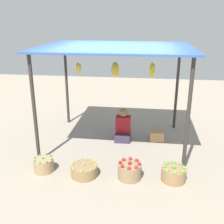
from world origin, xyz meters
TOP-DOWN VIEW (x-y plane):
  - ground_plane at (0.00, 0.00)m, footprint 14.00×14.00m
  - market_stall_structure at (0.00, -0.00)m, footprint 3.18×2.44m
  - vendor_person at (0.16, 0.18)m, footprint 0.36×0.44m
  - basket_green_chilies at (-1.20, -1.43)m, footprint 0.38×0.38m
  - basket_limes at (-0.40, -1.48)m, footprint 0.49×0.49m
  - basket_red_apples at (0.44, -1.45)m, footprint 0.43×0.43m
  - basket_green_apples at (1.23, -1.42)m, footprint 0.44×0.44m
  - wooden_crate_near_vendor at (0.97, 0.26)m, footprint 0.32×0.33m

SIDE VIEW (x-z plane):
  - ground_plane at x=0.00m, z-range 0.00..0.00m
  - basket_limes at x=-0.40m, z-range -0.02..0.23m
  - wooden_crate_near_vendor at x=0.97m, z-range 0.00..0.24m
  - basket_green_chilies at x=-1.20m, z-range -0.01..0.27m
  - basket_green_apples at x=1.23m, z-range -0.02..0.29m
  - basket_red_apples at x=0.44m, z-range -0.02..0.32m
  - vendor_person at x=0.16m, z-range -0.09..0.69m
  - market_stall_structure at x=0.00m, z-range 0.94..3.15m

